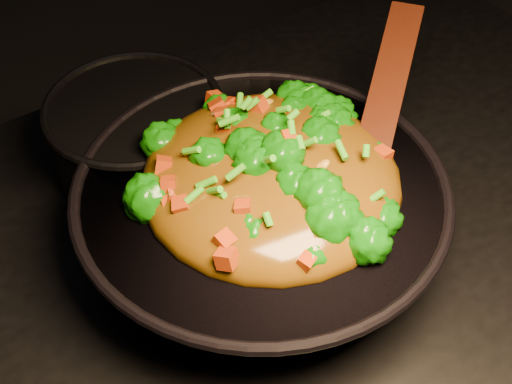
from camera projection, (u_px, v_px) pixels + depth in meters
wok at (261, 222)px, 0.83m from camera, size 0.44×0.44×0.11m
stir_fry at (272, 151)px, 0.75m from camera, size 0.34×0.34×0.10m
spatula at (385, 97)px, 0.83m from camera, size 0.22×0.19×0.11m
back_pot at (138, 141)px, 0.92m from camera, size 0.28×0.28×0.12m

